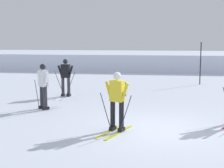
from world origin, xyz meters
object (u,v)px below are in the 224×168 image
at_px(skier_black, 66,77).
at_px(skier_white, 43,85).
at_px(skier_yellow, 117,98).
at_px(trail_marker_pole, 200,63).

distance_m(skier_black, skier_white, 2.79).
height_order(skier_white, skier_yellow, same).
height_order(skier_white, trail_marker_pole, trail_marker_pole).
bearing_deg(skier_yellow, trail_marker_pole, 70.94).
xyz_separation_m(skier_yellow, trail_marker_pole, (3.52, 10.20, 0.25)).
relative_size(skier_black, skier_white, 1.00).
relative_size(skier_white, skier_yellow, 1.00).
relative_size(skier_black, trail_marker_pole, 0.71).
height_order(skier_black, skier_yellow, same).
distance_m(skier_black, skier_yellow, 6.07).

